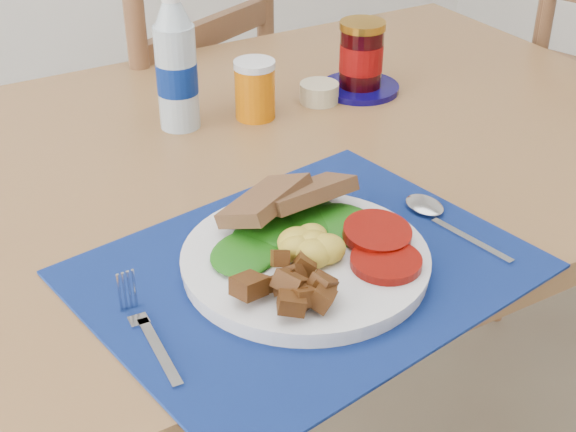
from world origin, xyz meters
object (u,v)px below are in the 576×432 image
object	(u,v)px
chair_far	(169,92)
water_bottle	(176,69)
jam_on_saucer	(361,61)
breakfast_plate	(303,257)
juice_glass	(255,91)

from	to	relation	value
chair_far	water_bottle	size ratio (longest dim) A/B	5.51
water_bottle	jam_on_saucer	bearing A→B (deg)	-4.32
water_bottle	breakfast_plate	bearing A→B (deg)	-95.15
water_bottle	jam_on_saucer	xyz separation A→B (m)	(0.33, -0.02, -0.04)
chair_far	juice_glass	distance (m)	0.53
jam_on_saucer	chair_far	bearing A→B (deg)	108.32
chair_far	water_bottle	xyz separation A→B (m)	(-0.17, -0.47, 0.24)
breakfast_plate	juice_glass	xyz separation A→B (m)	(0.16, 0.41, 0.02)
chair_far	breakfast_plate	world-z (taller)	chair_far
jam_on_saucer	breakfast_plate	bearing A→B (deg)	-131.38
chair_far	juice_glass	world-z (taller)	chair_far
jam_on_saucer	juice_glass	bearing A→B (deg)	-178.61
chair_far	water_bottle	distance (m)	0.55
chair_far	juice_glass	xyz separation A→B (m)	(-0.05, -0.50, 0.19)
chair_far	jam_on_saucer	xyz separation A→B (m)	(0.16, -0.49, 0.20)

